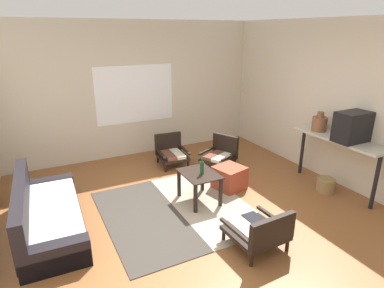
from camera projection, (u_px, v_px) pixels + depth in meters
The scene contains 15 objects.
ground_plane at pixel (207, 222), 4.47m from camera, with size 7.80×7.80×0.00m, color brown.
far_wall_with_window at pixel (134, 90), 6.60m from camera, with size 5.60×0.13×2.70m.
side_wall_right at pixel (338, 103), 5.42m from camera, with size 0.12×6.60×2.70m, color beige.
area_rug at pixel (177, 210), 4.77m from camera, with size 2.06×2.16×0.01m.
couch at pixel (46, 215), 4.24m from camera, with size 0.83×1.98×0.70m.
coffee_table at pixel (199, 179), 4.91m from camera, with size 0.50×0.64×0.47m.
armchair_by_window at pixel (171, 151), 6.35m from camera, with size 0.58×0.61×0.58m.
armchair_striped_foreground at pixel (260, 231), 3.85m from camera, with size 0.65×0.65×0.54m.
armchair_corner at pixel (221, 153), 6.24m from camera, with size 0.74×0.73×0.59m.
ottoman_orange at pixel (229, 178), 5.38m from camera, with size 0.44×0.44×0.38m, color #993D28.
console_shelf at pixel (338, 144), 5.16m from camera, with size 0.42×1.55×0.90m.
crt_television at pixel (352, 127), 4.88m from camera, with size 0.52×0.33×0.46m.
clay_vase at pixel (319, 123), 5.43m from camera, with size 0.24×0.24×0.33m.
glass_bottle at pixel (202, 167), 4.81m from camera, with size 0.06×0.06×0.25m.
wicker_basket at pixel (326, 185), 5.27m from camera, with size 0.29×0.29×0.24m, color olive.
Camera 1 is at (-1.95, -3.34, 2.50)m, focal length 30.39 mm.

